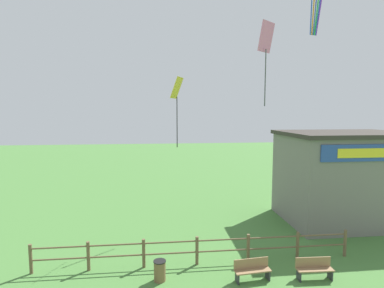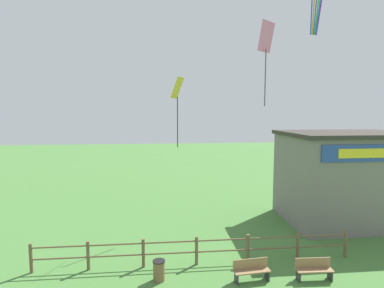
{
  "view_description": "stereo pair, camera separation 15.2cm",
  "coord_description": "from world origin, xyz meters",
  "px_view_note": "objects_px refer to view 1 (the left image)",
  "views": [
    {
      "loc": [
        -1.62,
        -5.25,
        6.73
      ],
      "look_at": [
        0.0,
        9.34,
        5.19
      ],
      "focal_mm": 28.0,
      "sensor_mm": 36.0,
      "label": 1
    },
    {
      "loc": [
        -1.47,
        -5.27,
        6.73
      ],
      "look_at": [
        0.0,
        9.34,
        5.19
      ],
      "focal_mm": 28.0,
      "sensor_mm": 36.0,
      "label": 2
    }
  ],
  "objects_px": {
    "seaside_building": "(343,176)",
    "trash_bin": "(160,271)",
    "park_bench_by_building": "(314,268)",
    "park_bench_near_fence": "(252,269)",
    "kite_pink_diamond": "(266,45)",
    "kite_yellow_diamond": "(177,96)"
  },
  "relations": [
    {
      "from": "seaside_building",
      "to": "kite_yellow_diamond",
      "type": "bearing_deg",
      "value": 179.29
    },
    {
      "from": "kite_pink_diamond",
      "to": "kite_yellow_diamond",
      "type": "bearing_deg",
      "value": 134.27
    },
    {
      "from": "trash_bin",
      "to": "kite_pink_diamond",
      "type": "distance_m",
      "value": 10.66
    },
    {
      "from": "park_bench_by_building",
      "to": "kite_yellow_diamond",
      "type": "relative_size",
      "value": 0.37
    },
    {
      "from": "trash_bin",
      "to": "kite_yellow_diamond",
      "type": "xyz_separation_m",
      "value": [
        1.07,
        5.73,
        7.25
      ]
    },
    {
      "from": "kite_pink_diamond",
      "to": "park_bench_near_fence",
      "type": "bearing_deg",
      "value": -117.39
    },
    {
      "from": "park_bench_near_fence",
      "to": "park_bench_by_building",
      "type": "distance_m",
      "value": 2.54
    },
    {
      "from": "kite_yellow_diamond",
      "to": "seaside_building",
      "type": "bearing_deg",
      "value": -0.71
    },
    {
      "from": "park_bench_by_building",
      "to": "kite_pink_diamond",
      "type": "distance_m",
      "value": 9.68
    },
    {
      "from": "kite_yellow_diamond",
      "to": "trash_bin",
      "type": "bearing_deg",
      "value": -100.63
    },
    {
      "from": "park_bench_by_building",
      "to": "trash_bin",
      "type": "distance_m",
      "value": 6.25
    },
    {
      "from": "kite_yellow_diamond",
      "to": "kite_pink_diamond",
      "type": "distance_m",
      "value": 5.79
    },
    {
      "from": "kite_pink_diamond",
      "to": "seaside_building",
      "type": "bearing_deg",
      "value": 29.87
    },
    {
      "from": "seaside_building",
      "to": "park_bench_by_building",
      "type": "xyz_separation_m",
      "value": [
        -5.15,
        -6.15,
        -2.34
      ]
    },
    {
      "from": "seaside_building",
      "to": "trash_bin",
      "type": "xyz_separation_m",
      "value": [
        -11.38,
        -5.6,
        -2.38
      ]
    },
    {
      "from": "seaside_building",
      "to": "kite_pink_diamond",
      "type": "xyz_separation_m",
      "value": [
        -6.53,
        -3.75,
        6.93
      ]
    },
    {
      "from": "seaside_building",
      "to": "kite_yellow_diamond",
      "type": "relative_size",
      "value": 1.86
    },
    {
      "from": "park_bench_near_fence",
      "to": "kite_yellow_diamond",
      "type": "relative_size",
      "value": 0.38
    },
    {
      "from": "seaside_building",
      "to": "trash_bin",
      "type": "distance_m",
      "value": 12.9
    },
    {
      "from": "seaside_building",
      "to": "park_bench_by_building",
      "type": "bearing_deg",
      "value": -129.91
    },
    {
      "from": "seaside_building",
      "to": "trash_bin",
      "type": "height_order",
      "value": "seaside_building"
    },
    {
      "from": "park_bench_near_fence",
      "to": "kite_pink_diamond",
      "type": "height_order",
      "value": "kite_pink_diamond"
    }
  ]
}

